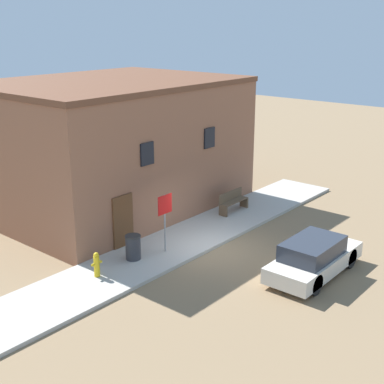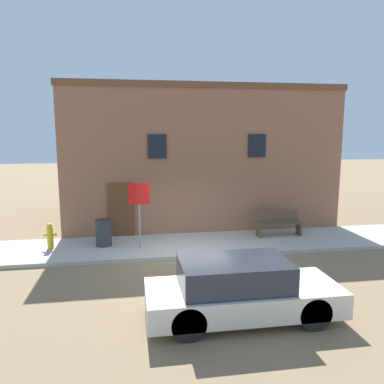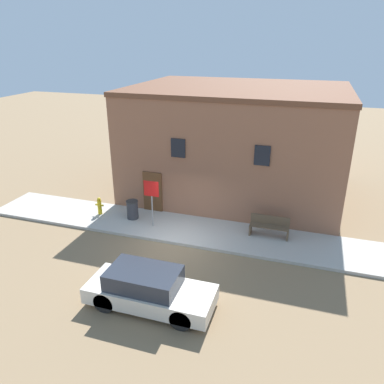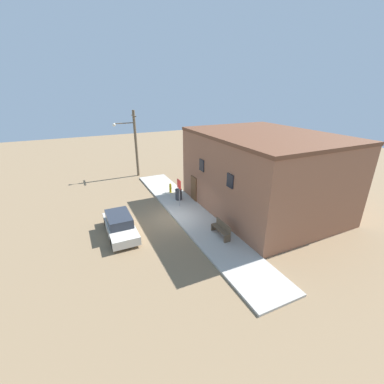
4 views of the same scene
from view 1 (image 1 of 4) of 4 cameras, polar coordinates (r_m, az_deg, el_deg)
name	(u,v)px [view 1 (image 1 of 4)]	position (r m, az deg, el deg)	size (l,w,h in m)	color
ground_plane	(213,250)	(20.94, 2.27, -6.20)	(80.00, 80.00, 0.00)	#846B4C
sidewalk	(186,240)	(21.71, -0.62, -5.09)	(19.89, 2.76, 0.13)	#B2ADA3
brick_building	(112,144)	(25.45, -8.58, 5.07)	(11.34, 8.64, 5.98)	#8E5B42
fire_hydrant	(97,264)	(18.68, -10.13, -7.61)	(0.43, 0.20, 0.89)	gold
stop_sign	(165,212)	(19.91, -2.91, -2.14)	(0.73, 0.06, 2.26)	gray
bench	(233,201)	(24.61, 4.37, -0.99)	(1.72, 0.44, 0.95)	brown
trash_bin	(133,247)	(19.79, -6.30, -5.87)	(0.58, 0.58, 0.93)	#333338
parked_car	(314,258)	(19.19, 12.86, -6.83)	(4.29, 1.67, 1.35)	black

